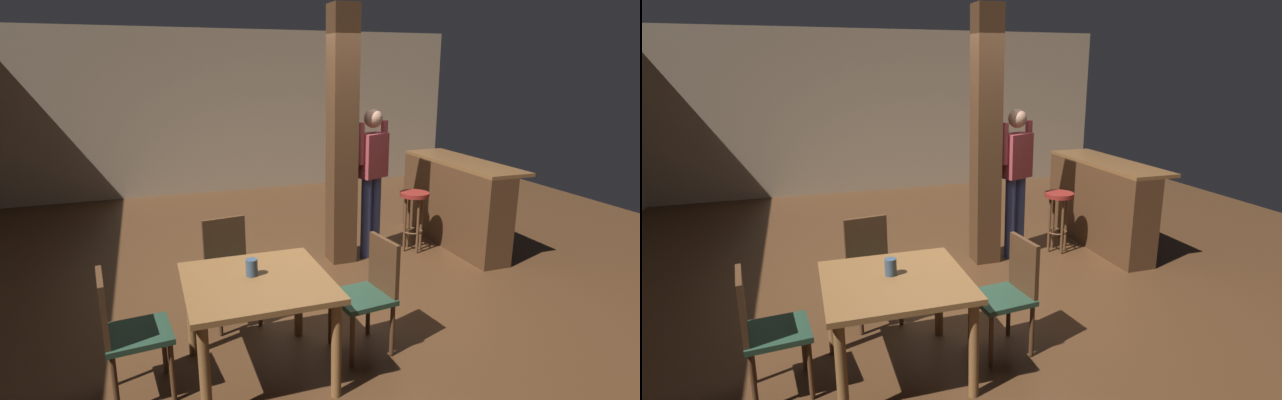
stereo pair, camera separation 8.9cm
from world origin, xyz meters
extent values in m
plane|color=#422816|center=(0.00, 0.00, 0.00)|extent=(10.80, 10.80, 0.00)
cube|color=gray|center=(0.00, 4.50, 1.40)|extent=(8.00, 0.10, 2.80)
cube|color=#422816|center=(0.38, 0.64, 1.40)|extent=(0.28, 0.28, 2.80)
cube|color=brown|center=(-1.01, -1.23, 0.72)|extent=(1.00, 1.00, 0.04)
cylinder|color=brown|center=(-0.58, -0.81, 0.35)|extent=(0.07, 0.07, 0.70)
cylinder|color=brown|center=(-1.44, -0.81, 0.35)|extent=(0.07, 0.07, 0.70)
cylinder|color=brown|center=(-0.58, -1.66, 0.35)|extent=(0.07, 0.07, 0.70)
cylinder|color=brown|center=(-1.44, -1.66, 0.35)|extent=(0.07, 0.07, 0.70)
cube|color=#1E3828|center=(-1.81, -1.20, 0.45)|extent=(0.46, 0.46, 0.04)
cube|color=#422816|center=(-2.00, -1.22, 0.68)|extent=(0.07, 0.38, 0.45)
cylinder|color=#422816|center=(-1.66, -1.00, 0.23)|extent=(0.04, 0.04, 0.43)
cylinder|color=#422816|center=(-1.62, -1.35, 0.23)|extent=(0.04, 0.04, 0.43)
cylinder|color=#422816|center=(-2.00, -1.04, 0.23)|extent=(0.04, 0.04, 0.43)
cylinder|color=#422816|center=(-1.97, -1.39, 0.23)|extent=(0.04, 0.04, 0.43)
cube|color=#1E3828|center=(-1.05, -0.41, 0.45)|extent=(0.48, 0.48, 0.04)
cube|color=#422816|center=(-1.08, -0.22, 0.68)|extent=(0.38, 0.09, 0.45)
cylinder|color=#422816|center=(-0.85, -0.56, 0.23)|extent=(0.04, 0.04, 0.43)
cylinder|color=#422816|center=(-1.20, -0.61, 0.23)|extent=(0.04, 0.04, 0.43)
cylinder|color=#422816|center=(-0.90, -0.22, 0.23)|extent=(0.04, 0.04, 0.43)
cylinder|color=#422816|center=(-1.25, -0.27, 0.23)|extent=(0.04, 0.04, 0.43)
cube|color=#1E3828|center=(-0.19, -1.20, 0.45)|extent=(0.46, 0.46, 0.04)
cube|color=#422816|center=(0.00, -1.18, 0.68)|extent=(0.08, 0.38, 0.45)
cylinder|color=#422816|center=(-0.35, -1.39, 0.23)|extent=(0.04, 0.04, 0.43)
cylinder|color=#422816|center=(-0.39, -1.05, 0.23)|extent=(0.04, 0.04, 0.43)
cylinder|color=#422816|center=(0.00, -1.35, 0.23)|extent=(0.04, 0.04, 0.43)
cylinder|color=#422816|center=(-0.04, -1.01, 0.23)|extent=(0.04, 0.04, 0.43)
cylinder|color=#33475B|center=(-1.03, -1.16, 0.80)|extent=(0.08, 0.08, 0.12)
cube|color=maroon|center=(0.76, 0.65, 1.20)|extent=(0.39, 0.32, 0.50)
sphere|color=#997056|center=(0.76, 0.65, 1.61)|extent=(0.27, 0.27, 0.21)
cylinder|color=navy|center=(0.83, 0.68, 0.47)|extent=(0.16, 0.16, 0.95)
cylinder|color=navy|center=(0.68, 0.62, 0.47)|extent=(0.16, 0.16, 0.95)
cylinder|color=maroon|center=(0.93, 0.73, 1.35)|extent=(0.10, 0.10, 0.46)
cylinder|color=maroon|center=(0.58, 0.58, 1.35)|extent=(0.10, 0.10, 0.46)
cube|color=brown|center=(2.00, 0.69, 1.04)|extent=(0.56, 1.84, 0.04)
cube|color=#422816|center=(1.90, 0.69, 0.51)|extent=(0.36, 1.84, 1.02)
cylinder|color=maroon|center=(1.31, 0.63, 0.70)|extent=(0.35, 0.35, 0.05)
torus|color=#4C301C|center=(1.31, 0.63, 0.25)|extent=(0.24, 0.24, 0.02)
cylinder|color=#4C301C|center=(1.31, 0.74, 0.34)|extent=(0.03, 0.03, 0.68)
cylinder|color=#4C301C|center=(1.31, 0.52, 0.34)|extent=(0.03, 0.03, 0.68)
cylinder|color=#4C301C|center=(1.42, 0.63, 0.34)|extent=(0.03, 0.03, 0.68)
cylinder|color=#4C301C|center=(1.20, 0.63, 0.34)|extent=(0.03, 0.03, 0.68)
camera|label=1|loc=(-1.67, -4.40, 2.16)|focal=28.00mm
camera|label=2|loc=(-1.58, -4.43, 2.16)|focal=28.00mm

